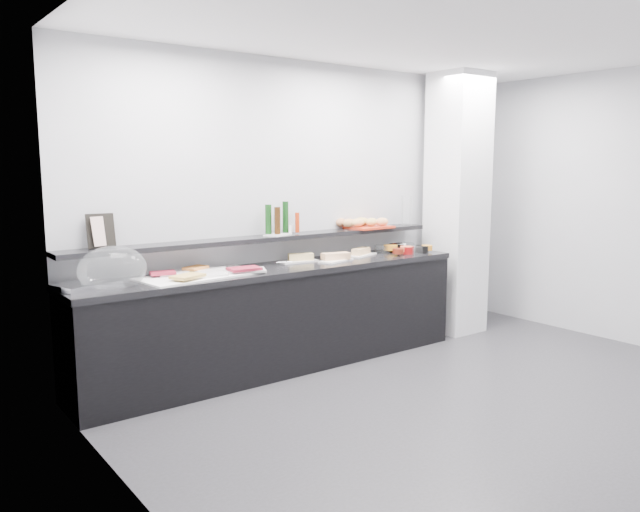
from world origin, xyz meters
TOP-DOWN VIEW (x-y plane):
  - ground at (0.00, 0.00)m, footprint 5.00×5.00m
  - back_wall at (0.00, 2.00)m, footprint 5.00×0.02m
  - ceiling at (0.00, 0.00)m, footprint 5.00×5.00m
  - column at (1.50, 1.65)m, footprint 0.50×0.50m
  - buffet_cabinet at (-0.70, 1.70)m, footprint 3.60×0.60m
  - counter_top at (-0.70, 1.70)m, footprint 3.62×0.62m
  - wall_shelf at (-0.70, 1.88)m, footprint 3.60×0.25m
  - cloche_base at (-2.31, 1.74)m, footprint 0.48×0.38m
  - cloche_dome at (-2.14, 1.68)m, footprint 0.51×0.34m
  - linen_runner at (-1.45, 1.68)m, footprint 1.01×0.57m
  - platter_meat_a at (-1.59, 1.82)m, footprint 0.34×0.25m
  - food_meat_a at (-1.72, 1.78)m, footprint 0.21×0.16m
  - platter_salmon at (-1.33, 1.80)m, footprint 0.35×0.30m
  - food_salmon at (-1.41, 1.85)m, footprint 0.23×0.19m
  - platter_cheese at (-1.45, 1.60)m, footprint 0.33×0.24m
  - food_cheese at (-1.63, 1.53)m, footprint 0.28×0.23m
  - platter_meat_b at (-1.09, 1.61)m, footprint 0.38×0.32m
  - food_meat_b at (-1.12, 1.57)m, footprint 0.27×0.19m
  - sandwich_plate_left at (-0.42, 1.81)m, footprint 0.36×0.18m
  - sandwich_food_left at (-0.39, 1.82)m, footprint 0.24×0.17m
  - tongs_left at (-0.59, 1.78)m, footprint 0.16×0.03m
  - sandwich_plate_mid at (-0.12, 1.64)m, footprint 0.37×0.23m
  - sandwich_food_mid at (-0.12, 1.66)m, footprint 0.27×0.15m
  - tongs_mid at (-0.15, 1.64)m, footprint 0.16×0.04m
  - sandwich_plate_right at (0.29, 1.77)m, footprint 0.38×0.26m
  - sandwich_food_right at (0.28, 1.77)m, footprint 0.25×0.17m
  - tongs_right at (0.11, 1.76)m, footprint 0.14×0.09m
  - bowl_glass_fruit at (0.60, 1.82)m, footprint 0.18×0.18m
  - fill_glass_fruit at (0.68, 1.78)m, footprint 0.18×0.18m
  - bowl_black_jam at (0.81, 1.83)m, footprint 0.20×0.20m
  - fill_black_jam at (0.82, 1.83)m, footprint 0.12×0.12m
  - bowl_glass_cream at (0.93, 1.82)m, footprint 0.22×0.22m
  - fill_glass_cream at (0.84, 1.81)m, footprint 0.17×0.17m
  - bowl_red_jam at (0.74, 1.59)m, footprint 0.12×0.12m
  - fill_red_jam at (0.56, 1.55)m, footprint 0.13×0.13m
  - bowl_glass_salmon at (0.81, 1.57)m, footprint 0.18×0.18m
  - fill_glass_salmon at (0.74, 1.61)m, footprint 0.15×0.15m
  - bowl_black_fruit at (0.91, 1.57)m, footprint 0.15×0.15m
  - fill_black_fruit at (0.96, 1.55)m, footprint 0.14×0.14m
  - framed_print at (-2.13, 1.93)m, footprint 0.21×0.08m
  - print_art at (-2.12, 1.92)m, footprint 0.17×0.08m
  - condiment_tray at (-0.61, 1.86)m, footprint 0.28×0.23m
  - bottle_green_a at (-0.67, 1.91)m, footprint 0.06×0.06m
  - bottle_brown at (-0.62, 1.85)m, footprint 0.06×0.06m
  - bottle_green_b at (-0.48, 1.92)m, footprint 0.07×0.07m
  - bottle_hot at (-0.40, 1.86)m, footprint 0.05×0.05m
  - shaker_salt at (-0.47, 1.87)m, footprint 0.03×0.03m
  - shaker_pepper at (-0.42, 1.92)m, footprint 0.04×0.04m
  - bread_tray at (0.45, 1.85)m, footprint 0.44×0.32m
  - bread_roll_nw at (0.20, 1.98)m, footprint 0.14×0.11m
  - bread_roll_ne at (0.44, 1.95)m, footprint 0.13×0.09m
  - bread_roll_sw at (0.30, 1.85)m, footprint 0.17×0.12m
  - bread_roll_s at (0.47, 1.83)m, footprint 0.16×0.11m
  - bread_roll_se at (0.56, 1.79)m, footprint 0.15×0.11m
  - bread_roll_midw at (0.24, 1.89)m, footprint 0.16×0.12m
  - bread_roll_mide at (0.42, 1.91)m, footprint 0.16×0.12m
  - carafe at (0.95, 1.84)m, footprint 0.13×0.13m

SIDE VIEW (x-z plane):
  - ground at x=0.00m, z-range 0.00..0.00m
  - buffet_cabinet at x=-0.70m, z-range 0.00..0.85m
  - counter_top at x=-0.70m, z-range 0.85..0.90m
  - linen_runner at x=-1.45m, z-range 0.90..0.91m
  - sandwich_plate_left at x=-0.42m, z-range 0.90..0.91m
  - sandwich_plate_mid at x=-0.12m, z-range 0.90..0.91m
  - sandwich_plate_right at x=0.29m, z-range 0.90..0.91m
  - tongs_left at x=-0.59m, z-range 0.91..0.92m
  - tongs_mid at x=-0.15m, z-range 0.91..0.92m
  - tongs_right at x=0.11m, z-range 0.91..0.92m
  - cloche_base at x=-2.31m, z-range 0.90..0.94m
  - platter_meat_a at x=-1.59m, z-range 0.92..0.93m
  - platter_salmon at x=-1.33m, z-range 0.92..0.93m
  - platter_cheese at x=-1.45m, z-range 0.92..0.93m
  - platter_meat_b at x=-1.09m, z-range 0.92..0.93m
  - bowl_glass_fruit at x=0.60m, z-range 0.90..0.97m
  - bowl_black_jam at x=0.81m, z-range 0.90..0.97m
  - bowl_glass_cream at x=0.93m, z-range 0.90..0.97m
  - bowl_red_jam at x=0.74m, z-range 0.90..0.97m
  - bowl_glass_salmon at x=0.81m, z-range 0.90..0.97m
  - bowl_black_fruit at x=0.91m, z-range 0.90..0.97m
  - food_meat_a at x=-1.72m, z-range 0.93..0.95m
  - food_salmon at x=-1.41m, z-range 0.93..0.95m
  - food_cheese at x=-1.63m, z-range 0.93..0.95m
  - food_meat_b at x=-1.12m, z-range 0.93..0.95m
  - sandwich_food_left at x=-0.39m, z-range 0.91..0.97m
  - sandwich_food_mid at x=-0.12m, z-range 0.91..0.97m
  - sandwich_food_right at x=0.28m, z-range 0.91..0.97m
  - fill_glass_fruit at x=0.68m, z-range 0.92..0.97m
  - fill_black_jam at x=0.82m, z-range 0.92..0.97m
  - fill_glass_cream at x=0.84m, z-range 0.92..0.97m
  - fill_red_jam at x=0.56m, z-range 0.92..0.97m
  - fill_glass_salmon at x=0.74m, z-range 0.92..0.97m
  - fill_black_fruit at x=0.96m, z-range 0.92..0.97m
  - cloche_dome at x=-2.14m, z-range 0.86..1.20m
  - wall_shelf at x=-0.70m, z-range 1.11..1.15m
  - condiment_tray at x=-0.61m, z-range 1.15..1.16m
  - bread_tray at x=0.45m, z-range 1.15..1.17m
  - shaker_salt at x=-0.47m, z-range 1.16..1.23m
  - shaker_pepper at x=-0.42m, z-range 1.16..1.23m
  - bread_roll_nw at x=0.20m, z-range 1.17..1.25m
  - bread_roll_ne at x=0.44m, z-range 1.17..1.25m
  - bread_roll_sw at x=0.30m, z-range 1.17..1.25m
  - bread_roll_s at x=0.47m, z-range 1.17..1.25m
  - bread_roll_se at x=0.56m, z-range 1.17..1.25m
  - bread_roll_midw at x=0.24m, z-range 1.17..1.25m
  - bread_roll_mide at x=0.42m, z-range 1.17..1.25m
  - bottle_hot at x=-0.40m, z-range 1.16..1.34m
  - framed_print at x=-2.13m, z-range 1.15..1.41m
  - print_art at x=-2.12m, z-range 1.17..1.39m
  - bottle_brown at x=-0.62m, z-range 1.16..1.40m
  - bottle_green_a at x=-0.67m, z-range 1.16..1.42m
  - carafe at x=0.95m, z-range 1.15..1.45m
  - bottle_green_b at x=-0.48m, z-range 1.16..1.44m
  - back_wall at x=0.00m, z-range 0.00..2.70m
  - column at x=1.50m, z-range 0.00..2.70m
  - ceiling at x=0.00m, z-range 2.70..2.70m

